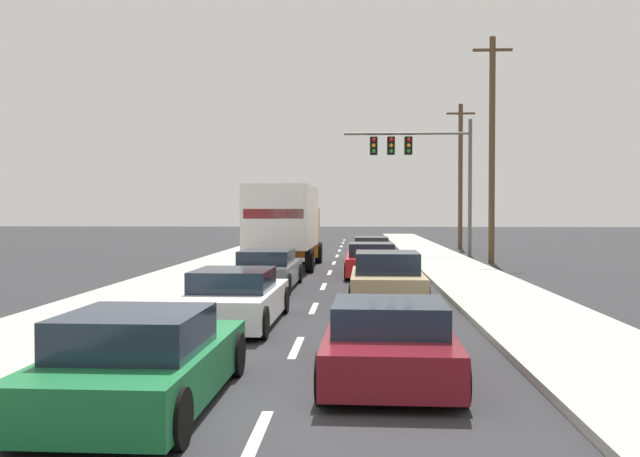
% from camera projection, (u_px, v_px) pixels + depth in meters
% --- Properties ---
extents(ground_plane, '(140.00, 140.00, 0.00)m').
position_uv_depth(ground_plane, '(335.00, 261.00, 33.80)').
color(ground_plane, '#2B2B2D').
extents(sidewalk_right, '(2.98, 80.00, 0.14)m').
position_uv_depth(sidewalk_right, '(455.00, 269.00, 28.54)').
color(sidewalk_right, '#B2AFA8').
rests_on(sidewalk_right, ground_plane).
extents(sidewalk_left, '(2.98, 80.00, 0.14)m').
position_uv_depth(sidewalk_left, '(209.00, 268.00, 29.08)').
color(sidewalk_left, '#B2AFA8').
rests_on(sidewalk_left, ground_plane).
extents(lane_markings, '(0.14, 57.00, 0.01)m').
position_uv_depth(lane_markings, '(332.00, 267.00, 29.99)').
color(lane_markings, silver).
rests_on(lane_markings, ground_plane).
extents(box_truck, '(2.78, 7.72, 3.43)m').
position_uv_depth(box_truck, '(285.00, 221.00, 29.52)').
color(box_truck, white).
rests_on(box_truck, ground_plane).
extents(car_gray, '(1.88, 4.67, 1.21)m').
position_uv_depth(car_gray, '(267.00, 270.00, 21.92)').
color(car_gray, slate).
rests_on(car_gray, ground_plane).
extents(car_white, '(1.95, 4.54, 1.20)m').
position_uv_depth(car_white, '(235.00, 299.00, 14.97)').
color(car_white, white).
rests_on(car_white, ground_plane).
extents(car_green, '(1.97, 4.31, 1.23)m').
position_uv_depth(car_green, '(142.00, 362.00, 8.74)').
color(car_green, '#196B38').
rests_on(car_green, ground_plane).
extents(car_yellow, '(1.89, 4.56, 1.17)m').
position_uv_depth(car_yellow, '(371.00, 250.00, 33.71)').
color(car_yellow, yellow).
rests_on(car_yellow, ground_plane).
extents(car_red, '(1.95, 4.64, 1.24)m').
position_uv_depth(car_red, '(371.00, 261.00, 26.02)').
color(car_red, red).
rests_on(car_red, ground_plane).
extents(car_tan, '(2.00, 4.16, 1.35)m').
position_uv_depth(car_tan, '(387.00, 279.00, 18.58)').
color(car_tan, tan).
rests_on(car_tan, ground_plane).
extents(car_maroon, '(1.99, 4.19, 1.14)m').
position_uv_depth(car_maroon, '(389.00, 341.00, 10.29)').
color(car_maroon, maroon).
rests_on(car_maroon, ground_plane).
extents(traffic_signal_mast, '(6.86, 0.69, 7.32)m').
position_uv_depth(traffic_signal_mast, '(413.00, 155.00, 37.69)').
color(traffic_signal_mast, '#595B56').
rests_on(traffic_signal_mast, ground_plane).
extents(utility_pole_mid, '(1.80, 0.28, 10.40)m').
position_uv_depth(utility_pole_mid, '(492.00, 147.00, 32.28)').
color(utility_pole_mid, brown).
rests_on(utility_pole_mid, ground_plane).
extents(utility_pole_far, '(1.80, 0.28, 9.20)m').
position_uv_depth(utility_pole_far, '(460.00, 174.00, 44.74)').
color(utility_pole_far, brown).
rests_on(utility_pole_far, ground_plane).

